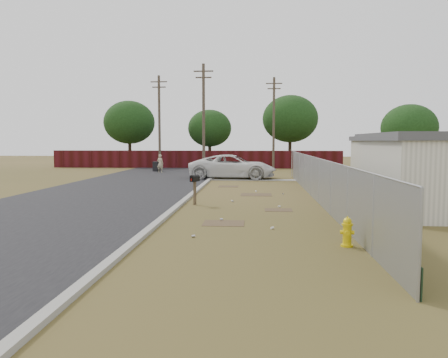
# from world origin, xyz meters

# --- Properties ---
(ground) EXTENTS (120.00, 120.00, 0.00)m
(ground) POSITION_xyz_m (0.00, 0.00, 0.00)
(ground) COLOR brown
(ground) RESTS_ON ground
(street) EXTENTS (15.10, 60.00, 0.12)m
(street) POSITION_xyz_m (-6.76, 8.05, 0.02)
(street) COLOR black
(street) RESTS_ON ground
(chainlink_fence) EXTENTS (0.10, 27.06, 2.02)m
(chainlink_fence) POSITION_xyz_m (3.12, 1.03, 0.80)
(chainlink_fence) COLOR #919399
(chainlink_fence) RESTS_ON ground
(privacy_fence) EXTENTS (30.00, 0.12, 1.80)m
(privacy_fence) POSITION_xyz_m (-6.00, 25.00, 0.90)
(privacy_fence) COLOR #410E13
(privacy_fence) RESTS_ON ground
(utility_poles) EXTENTS (12.60, 8.24, 9.00)m
(utility_poles) POSITION_xyz_m (-3.67, 20.67, 4.69)
(utility_poles) COLOR brown
(utility_poles) RESTS_ON ground
(houses) EXTENTS (9.30, 17.24, 3.10)m
(houses) POSITION_xyz_m (9.70, 3.13, 1.56)
(houses) COLOR silver
(houses) RESTS_ON ground
(horizon_trees) EXTENTS (33.32, 31.94, 7.78)m
(horizon_trees) POSITION_xyz_m (0.84, 23.56, 4.63)
(horizon_trees) COLOR #302415
(horizon_trees) RESTS_ON ground
(fire_hydrant) EXTENTS (0.37, 0.38, 0.81)m
(fire_hydrant) POSITION_xyz_m (2.70, -8.02, 0.38)
(fire_hydrant) COLOR #DCC00B
(fire_hydrant) RESTS_ON ground
(mailbox) EXTENTS (0.38, 0.57, 1.32)m
(mailbox) POSITION_xyz_m (-2.38, -0.80, 1.04)
(mailbox) COLOR brown
(mailbox) RESTS_ON ground
(pickup_truck) EXTENTS (6.56, 3.35, 1.77)m
(pickup_truck) POSITION_xyz_m (-1.44, 12.71, 0.89)
(pickup_truck) COLOR silver
(pickup_truck) RESTS_ON ground
(pedestrian) EXTENTS (0.68, 0.54, 1.63)m
(pedestrian) POSITION_xyz_m (-8.09, 18.03, 0.81)
(pedestrian) COLOR tan
(pedestrian) RESTS_ON ground
(trash_bin) EXTENTS (0.70, 0.76, 0.90)m
(trash_bin) POSITION_xyz_m (-8.81, 19.71, 0.46)
(trash_bin) COLOR black
(trash_bin) RESTS_ON ground
(scattered_litter) EXTENTS (3.33, 11.61, 0.07)m
(scattered_litter) POSITION_xyz_m (0.12, -1.59, 0.04)
(scattered_litter) COLOR silver
(scattered_litter) RESTS_ON ground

